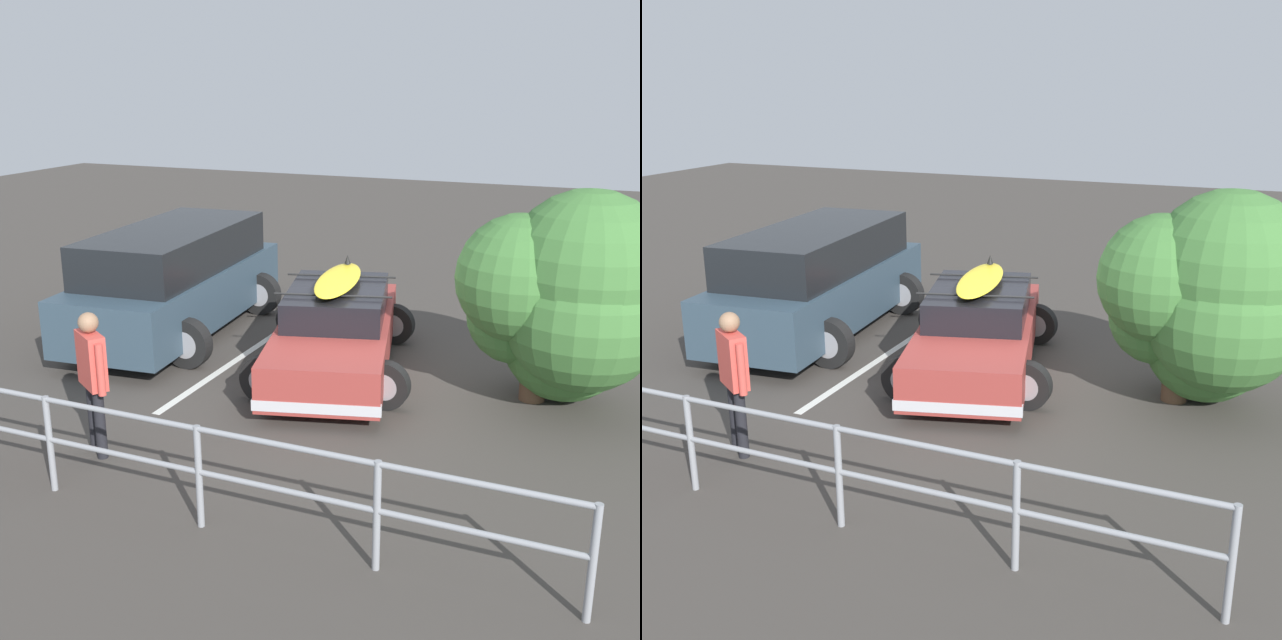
{
  "view_description": "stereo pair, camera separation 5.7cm",
  "coord_description": "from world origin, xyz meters",
  "views": [
    {
      "loc": [
        -3.69,
        10.0,
        4.26
      ],
      "look_at": [
        0.38,
        0.17,
        0.95
      ],
      "focal_mm": 45.0,
      "sensor_mm": 36.0,
      "label": 1
    },
    {
      "loc": [
        -3.74,
        9.97,
        4.26
      ],
      "look_at": [
        0.38,
        0.17,
        0.95
      ],
      "focal_mm": 45.0,
      "sensor_mm": 36.0,
      "label": 2
    }
  ],
  "objects": [
    {
      "name": "suv_car",
      "position": [
        3.51,
        -1.09,
        0.93
      ],
      "size": [
        2.83,
        5.14,
        1.81
      ],
      "color": "#334756",
      "rests_on": "ground"
    },
    {
      "name": "sedan_car",
      "position": [
        0.39,
        -0.47,
        0.6
      ],
      "size": [
        2.91,
        4.59,
        1.5
      ],
      "color": "#9E3833",
      "rests_on": "ground"
    },
    {
      "name": "person_bystander",
      "position": [
        1.92,
        3.17,
        1.03
      ],
      "size": [
        0.57,
        0.43,
        1.72
      ],
      "color": "black",
      "rests_on": "ground"
    },
    {
      "name": "bush_near_left",
      "position": [
        -2.82,
        -0.25,
        1.48
      ],
      "size": [
        2.62,
        2.19,
        2.91
      ],
      "color": "brown",
      "rests_on": "ground"
    },
    {
      "name": "ground_plane",
      "position": [
        0.0,
        0.0,
        -0.01
      ],
      "size": [
        44.0,
        44.0,
        0.02
      ],
      "primitive_type": "cube",
      "color": "#423D38",
      "rests_on": "ground"
    },
    {
      "name": "parking_stripe",
      "position": [
        1.95,
        -0.43,
        0.0
      ],
      "size": [
        0.12,
        4.82,
        0.0
      ],
      "primitive_type": "cube",
      "rotation": [
        0.0,
        0.0,
        1.57
      ],
      "color": "silver",
      "rests_on": "ground"
    },
    {
      "name": "railing_fence",
      "position": [
        0.93,
        4.06,
        0.72
      ],
      "size": [
        9.1,
        0.18,
        1.07
      ],
      "color": "gray",
      "rests_on": "ground"
    }
  ]
}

